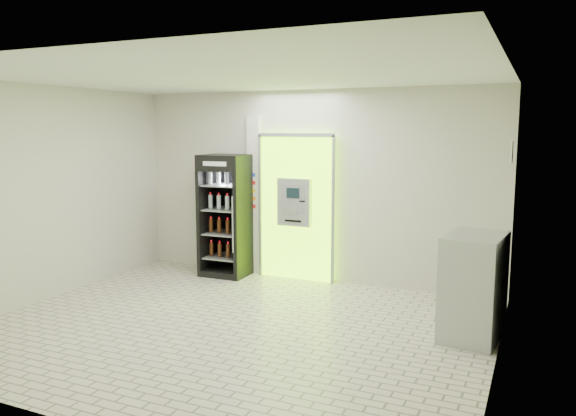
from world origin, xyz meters
The scene contains 7 objects.
ground centered at (0.00, 0.00, 0.00)m, with size 6.00×6.00×0.00m, color beige.
room_shell centered at (0.00, 0.00, 1.84)m, with size 6.00×6.00×6.00m.
atm_assembly centered at (-0.20, 2.41, 1.17)m, with size 1.30×0.24×2.33m.
pillar centered at (-0.98, 2.45, 1.30)m, with size 0.22×0.11×2.60m.
beverage_cooler centered at (-1.35, 2.17, 0.95)m, with size 0.76×0.72×1.98m.
steel_cabinet centered at (2.69, 0.86, 0.60)m, with size 0.70×0.97×1.21m.
exit_sign centered at (2.99, 1.40, 2.12)m, with size 0.02×0.22×0.26m.
Camera 1 is at (3.33, -5.69, 2.39)m, focal length 35.00 mm.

